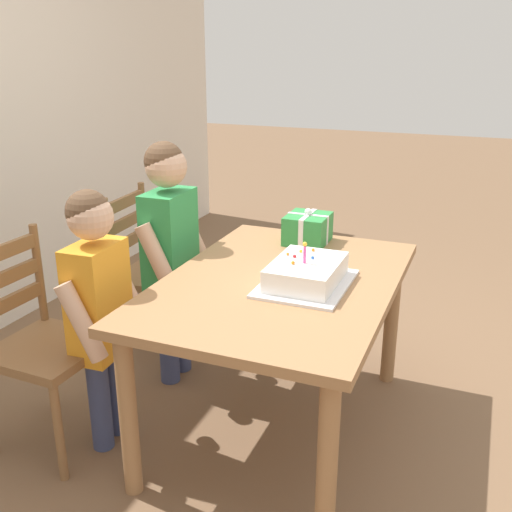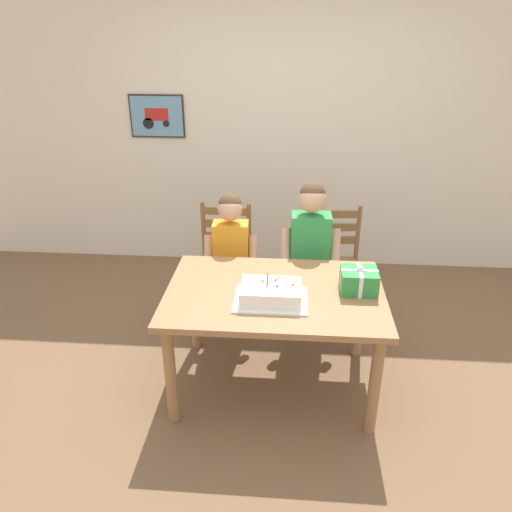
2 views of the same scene
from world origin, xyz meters
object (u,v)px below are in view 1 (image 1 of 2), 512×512
object	(u,v)px
child_older	(170,240)
chair_right	(153,272)
gift_box_red_large	(308,229)
child_younger	(98,296)
birthday_cake	(306,274)
chair_left	(40,344)
dining_table	(280,300)

from	to	relation	value
child_older	chair_right	bearing A→B (deg)	48.70
chair_right	child_older	distance (m)	0.43
gift_box_red_large	chair_right	distance (m)	0.93
child_older	child_younger	bearing A→B (deg)	179.98
birthday_cake	chair_left	xyz separation A→B (m)	(-0.43, 1.02, -0.31)
birthday_cake	chair_left	bearing A→B (deg)	112.86
child_older	birthday_cake	bearing A→B (deg)	-108.03
child_older	gift_box_red_large	bearing A→B (deg)	-65.15
chair_left	child_younger	xyz separation A→B (m)	(0.09, -0.25, 0.22)
birthday_cake	gift_box_red_large	xyz separation A→B (m)	(0.54, 0.16, 0.02)
child_younger	child_older	bearing A→B (deg)	-0.02
birthday_cake	chair_left	distance (m)	1.15
dining_table	gift_box_red_large	size ratio (longest dim) A/B	5.96
chair_left	child_younger	size ratio (longest dim) A/B	0.81
chair_right	child_older	size ratio (longest dim) A/B	0.75
birthday_cake	gift_box_red_large	size ratio (longest dim) A/B	1.93
dining_table	chair_right	size ratio (longest dim) A/B	1.48
gift_box_red_large	child_older	world-z (taller)	child_older
gift_box_red_large	child_older	bearing A→B (deg)	114.85
birthday_cake	chair_left	world-z (taller)	chair_left
birthday_cake	child_older	world-z (taller)	child_older
chair_left	child_younger	world-z (taller)	child_younger
chair_left	child_older	world-z (taller)	child_older
dining_table	child_younger	distance (m)	0.75
gift_box_red_large	child_older	xyz separation A→B (m)	(-0.28, 0.61, -0.05)
chair_left	gift_box_red_large	bearing A→B (deg)	-41.66
birthday_cake	dining_table	bearing A→B (deg)	80.33
gift_box_red_large	dining_table	bearing A→B (deg)	-175.02
chair_right	child_older	world-z (taller)	child_older
gift_box_red_large	chair_right	world-z (taller)	chair_right
gift_box_red_large	chair_right	bearing A→B (deg)	94.40
dining_table	birthday_cake	xyz separation A→B (m)	(-0.02, -0.12, 0.14)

